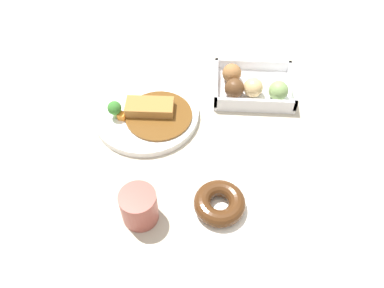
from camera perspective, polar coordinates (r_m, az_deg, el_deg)
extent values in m
plane|color=#B2A893|center=(0.95, -2.45, 0.85)|extent=(1.60, 1.60, 0.00)
cylinder|color=white|center=(1.00, -6.63, 4.34)|extent=(0.26, 0.26, 0.02)
cylinder|color=brown|center=(0.98, -4.88, 4.18)|extent=(0.17, 0.17, 0.01)
cube|color=#A87538|center=(0.98, -6.20, 5.39)|extent=(0.12, 0.06, 0.02)
cylinder|color=white|center=(1.01, -8.74, 5.83)|extent=(0.06, 0.06, 0.00)
ellipsoid|color=yellow|center=(1.01, -8.80, 6.21)|extent=(0.03, 0.03, 0.01)
cylinder|color=#8CB766|center=(0.99, -11.05, 4.33)|extent=(0.01, 0.01, 0.02)
sphere|color=#387A2D|center=(0.97, -11.24, 5.17)|extent=(0.03, 0.03, 0.03)
cube|color=orange|center=(0.98, -10.02, 3.91)|extent=(0.02, 0.02, 0.01)
cube|color=orange|center=(0.98, -10.16, 4.05)|extent=(0.02, 0.02, 0.02)
cube|color=white|center=(1.07, 8.89, 7.88)|extent=(0.21, 0.16, 0.01)
cube|color=white|center=(1.05, 3.53, 9.00)|extent=(0.01, 0.16, 0.03)
cube|color=white|center=(1.07, 14.40, 8.33)|extent=(0.01, 0.16, 0.03)
cube|color=white|center=(1.00, 9.21, 5.76)|extent=(0.21, 0.01, 0.03)
cube|color=white|center=(1.11, 8.87, 11.35)|extent=(0.21, 0.01, 0.03)
sphere|color=brown|center=(1.02, 6.18, 8.10)|extent=(0.05, 0.05, 0.05)
sphere|color=#DBB77A|center=(1.03, 8.91, 8.14)|extent=(0.05, 0.05, 0.05)
sphere|color=#84A860|center=(1.03, 12.49, 7.61)|extent=(0.05, 0.05, 0.05)
sphere|color=#9E6B3D|center=(1.07, 5.82, 10.23)|extent=(0.05, 0.05, 0.05)
cube|color=white|center=(0.84, 3.96, -9.22)|extent=(0.15, 0.15, 0.00)
torus|color=#4C2B14|center=(0.83, 4.03, -8.58)|extent=(0.11, 0.11, 0.04)
cylinder|color=#9E4C42|center=(0.80, -7.72, -9.05)|extent=(0.08, 0.08, 0.08)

